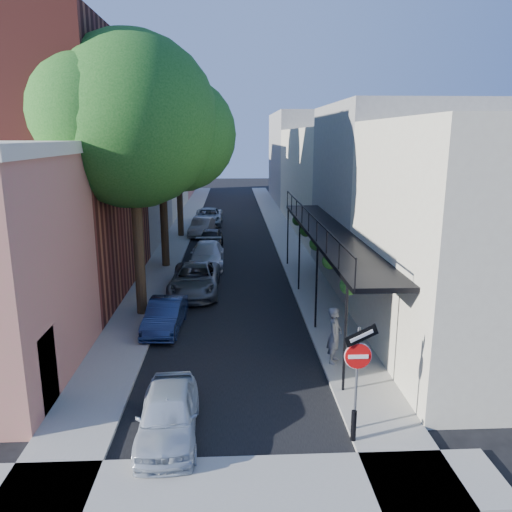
{
  "coord_description": "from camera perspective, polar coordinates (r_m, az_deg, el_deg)",
  "views": [
    {
      "loc": [
        0.06,
        -10.31,
        7.47
      ],
      "look_at": [
        1.01,
        8.96,
        2.8
      ],
      "focal_mm": 35.0,
      "sensor_mm": 36.0,
      "label": 1
    }
  ],
  "objects": [
    {
      "name": "sidewalk_cross",
      "position": [
        11.9,
        -2.75,
        -24.92
      ],
      "size": [
        12.0,
        2.0,
        0.12
      ],
      "primitive_type": "cube",
      "color": "gray",
      "rests_on": "ground"
    },
    {
      "name": "road_surface",
      "position": [
        41.0,
        -2.85,
        3.09
      ],
      "size": [
        6.0,
        64.0,
        0.01
      ],
      "primitive_type": "cube",
      "color": "black",
      "rests_on": "ground"
    },
    {
      "name": "buildings_right",
      "position": [
        40.9,
        9.94,
        9.13
      ],
      "size": [
        9.8,
        55.0,
        10.0
      ],
      "color": "beige",
      "rests_on": "ground"
    },
    {
      "name": "parked_car_a",
      "position": [
        13.38,
        -10.0,
        -17.36
      ],
      "size": [
        1.64,
        3.76,
        1.26
      ],
      "primitive_type": "imported",
      "rotation": [
        0.0,
        0.0,
        0.04
      ],
      "color": "#B2BCC5",
      "rests_on": "ground"
    },
    {
      "name": "parked_car_d",
      "position": [
        29.27,
        -5.59,
        0.13
      ],
      "size": [
        1.93,
        4.72,
        1.37
      ],
      "primitive_type": "imported",
      "rotation": [
        0.0,
        0.0,
        0.0
      ],
      "color": "silver",
      "rests_on": "ground"
    },
    {
      "name": "ground",
      "position": [
        12.73,
        -2.76,
        -22.33
      ],
      "size": [
        160.0,
        160.0,
        0.0
      ],
      "primitive_type": "plane",
      "color": "black",
      "rests_on": "ground"
    },
    {
      "name": "buildings_left",
      "position": [
        40.26,
        -16.47,
        9.45
      ],
      "size": [
        10.1,
        59.1,
        12.0
      ],
      "color": "#B2765B",
      "rests_on": "ground"
    },
    {
      "name": "sign_post",
      "position": [
        12.9,
        11.6,
        -11.6
      ],
      "size": [
        0.89,
        0.17,
        2.99
      ],
      "color": "#595B60",
      "rests_on": "ground"
    },
    {
      "name": "parked_car_c",
      "position": [
        24.31,
        -6.99,
        -2.68
      ],
      "size": [
        2.38,
        5.05,
        1.4
      ],
      "primitive_type": "imported",
      "rotation": [
        0.0,
        0.0,
        -0.01
      ],
      "color": "#55585C",
      "rests_on": "ground"
    },
    {
      "name": "bollard",
      "position": [
        13.18,
        11.09,
        -18.48
      ],
      "size": [
        0.14,
        0.14,
        0.8
      ],
      "primitive_type": "cylinder",
      "color": "black",
      "rests_on": "sidewalk_right"
    },
    {
      "name": "parked_car_g",
      "position": [
        43.06,
        -5.48,
        4.5
      ],
      "size": [
        2.44,
        5.12,
        1.41
      ],
      "primitive_type": "imported",
      "rotation": [
        0.0,
        0.0,
        -0.02
      ],
      "color": "gray",
      "rests_on": "ground"
    },
    {
      "name": "oak_far",
      "position": [
        37.74,
        -8.27,
        14.66
      ],
      "size": [
        7.7,
        7.0,
        11.9
      ],
      "color": "black",
      "rests_on": "ground"
    },
    {
      "name": "parked_car_b",
      "position": [
        20.03,
        -10.34,
        -6.67
      ],
      "size": [
        1.5,
        3.73,
        1.21
      ],
      "primitive_type": "imported",
      "rotation": [
        0.0,
        0.0,
        -0.06
      ],
      "color": "#152244",
      "rests_on": "ground"
    },
    {
      "name": "pedestrian",
      "position": [
        16.83,
        8.96,
        -8.9
      ],
      "size": [
        0.7,
        0.82,
        1.91
      ],
      "primitive_type": "imported",
      "rotation": [
        0.0,
        0.0,
        1.15
      ],
      "color": "slate",
      "rests_on": "sidewalk_right"
    },
    {
      "name": "sidewalk_right",
      "position": [
        41.18,
        2.74,
        3.22
      ],
      "size": [
        2.0,
        64.0,
        0.12
      ],
      "primitive_type": "cube",
      "color": "gray",
      "rests_on": "ground"
    },
    {
      "name": "oak_near",
      "position": [
        20.86,
        -12.67,
        14.41
      ],
      "size": [
        7.48,
        6.8,
        11.42
      ],
      "color": "black",
      "rests_on": "ground"
    },
    {
      "name": "parked_car_f",
      "position": [
        38.31,
        -6.22,
        3.28
      ],
      "size": [
        1.94,
        4.18,
        1.33
      ],
      "primitive_type": "imported",
      "rotation": [
        0.0,
        0.0,
        -0.14
      ],
      "color": "gray",
      "rests_on": "ground"
    },
    {
      "name": "sidewalk_left",
      "position": [
        41.19,
        -8.43,
        3.09
      ],
      "size": [
        2.0,
        64.0,
        0.12
      ],
      "primitive_type": "cube",
      "color": "gray",
      "rests_on": "ground"
    },
    {
      "name": "oak_mid",
      "position": [
        28.76,
        -10.0,
        12.58
      ],
      "size": [
        6.6,
        6.0,
        10.2
      ],
      "color": "black",
      "rests_on": "ground"
    },
    {
      "name": "parked_car_e",
      "position": [
        33.79,
        -5.23,
        1.93
      ],
      "size": [
        1.75,
        4.0,
        1.34
      ],
      "primitive_type": "imported",
      "rotation": [
        0.0,
        0.0,
        -0.04
      ],
      "color": "black",
      "rests_on": "ground"
    }
  ]
}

